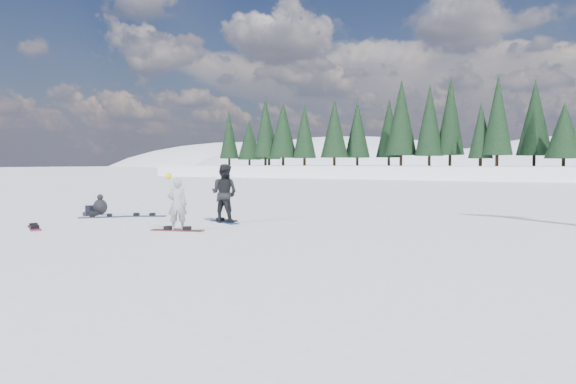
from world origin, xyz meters
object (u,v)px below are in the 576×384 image
object	(u,v)px
snowboard_loose_b	(34,228)
snowboard_loose_c	(144,216)
gear_bag	(91,210)
snowboarder_man	(224,193)
seated_rider	(99,207)
snowboarder_woman	(177,204)
snowboard_loose_a	(101,217)

from	to	relation	value
snowboard_loose_b	snowboard_loose_c	distance (m)	4.22
gear_bag	snowboard_loose_c	xyz separation A→B (m)	(2.55, 0.11, -0.14)
snowboarder_man	seated_rider	size ratio (longest dim) A/B	1.93
gear_bag	snowboarder_woman	bearing A→B (deg)	-21.68
snowboarder_man	gear_bag	world-z (taller)	snowboarder_man
seated_rider	snowboard_loose_a	bearing A→B (deg)	-57.15
snowboard_loose_a	snowboard_loose_b	bearing A→B (deg)	-122.38
snowboarder_woman	snowboard_loose_c	size ratio (longest dim) A/B	1.08
seated_rider	snowboard_loose_c	world-z (taller)	seated_rider
snowboarder_woman	snowboard_loose_b	bearing A→B (deg)	-11.76
seated_rider	snowboard_loose_b	world-z (taller)	seated_rider
snowboard_loose_b	seated_rider	bearing A→B (deg)	145.25
snowboarder_man	seated_rider	distance (m)	5.48
snowboard_loose_a	snowboard_loose_c	bearing A→B (deg)	-2.61
snowboarder_woman	snowboard_loose_a	size ratio (longest dim) A/B	1.08
seated_rider	gear_bag	bearing A→B (deg)	142.19
gear_bag	snowboard_loose_b	distance (m)	4.73
snowboard_loose_b	snowboard_loose_c	world-z (taller)	same
seated_rider	snowboard_loose_b	bearing A→B (deg)	-85.26
snowboarder_man	snowboard_loose_c	size ratio (longest dim) A/B	1.23
snowboard_loose_b	gear_bag	bearing A→B (deg)	151.90
snowboard_loose_b	snowboarder_man	bearing A→B (deg)	79.00
snowboarder_man	seated_rider	bearing A→B (deg)	-5.47
snowboard_loose_a	snowboarder_woman	bearing A→B (deg)	-65.36
snowboarder_woman	snowboarder_man	xyz separation A→B (m)	(-0.17, 2.44, 0.17)
seated_rider	snowboard_loose_a	xyz separation A→B (m)	(0.81, -0.65, -0.27)
snowboarder_man	snowboard_loose_c	bearing A→B (deg)	-10.24
gear_bag	snowboard_loose_a	size ratio (longest dim) A/B	0.30
snowboarder_woman	snowboard_loose_c	world-z (taller)	snowboarder_woman
snowboarder_man	snowboard_loose_c	xyz separation A→B (m)	(-3.59, 0.18, -0.91)
snowboard_loose_b	snowboard_loose_c	bearing A→B (deg)	119.36
snowboard_loose_c	gear_bag	bearing A→B (deg)	151.85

